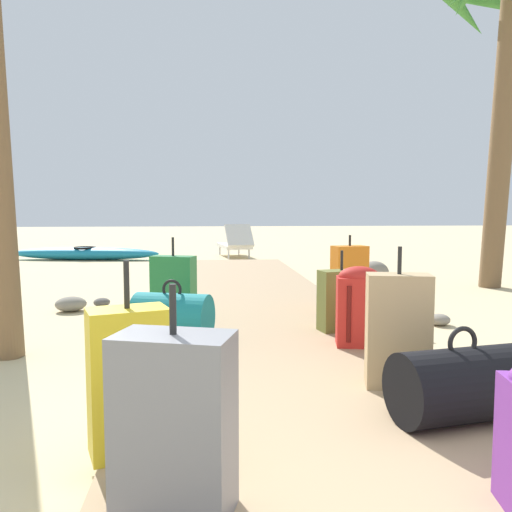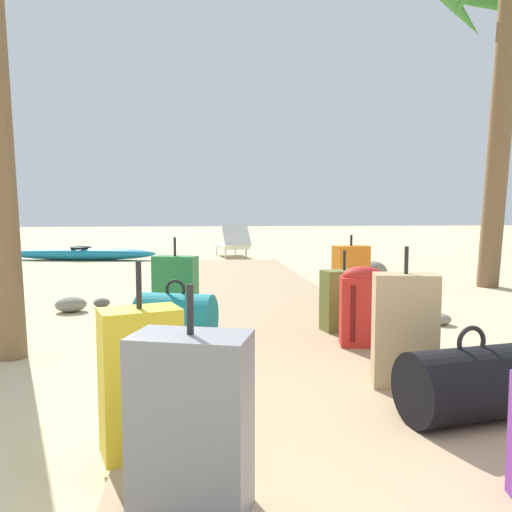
{
  "view_description": "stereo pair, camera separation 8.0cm",
  "coord_description": "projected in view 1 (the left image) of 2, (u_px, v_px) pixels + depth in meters",
  "views": [
    {
      "loc": [
        -0.54,
        -1.02,
        1.13
      ],
      "look_at": [
        0.08,
        5.43,
        0.55
      ],
      "focal_mm": 36.87,
      "sensor_mm": 36.0,
      "label": 1
    },
    {
      "loc": [
        -0.62,
        -1.01,
        1.13
      ],
      "look_at": [
        0.08,
        5.43,
        0.55
      ],
      "focal_mm": 36.87,
      "sensor_mm": 36.0,
      "label": 2
    }
  ],
  "objects": [
    {
      "name": "ground_plane",
      "position": [
        262.0,
        326.0,
        5.07
      ],
      "size": [
        60.0,
        60.0,
        0.0
      ],
      "primitive_type": "plane",
      "color": "#CCB789"
    },
    {
      "name": "boardwalk",
      "position": [
        253.0,
        304.0,
        6.05
      ],
      "size": [
        1.96,
        9.87,
        0.08
      ],
      "primitive_type": "cube",
      "color": "tan",
      "rests_on": "ground"
    },
    {
      "name": "suitcase_tan",
      "position": [
        398.0,
        330.0,
        3.09
      ],
      "size": [
        0.4,
        0.27,
        0.83
      ],
      "color": "tan",
      "rests_on": "boardwalk"
    },
    {
      "name": "duffel_bag_teal",
      "position": [
        172.0,
        317.0,
        4.18
      ],
      "size": [
        0.69,
        0.55,
        0.49
      ],
      "color": "#197A7F",
      "rests_on": "boardwalk"
    },
    {
      "name": "suitcase_grey",
      "position": [
        174.0,
        424.0,
        1.79
      ],
      "size": [
        0.45,
        0.34,
        0.8
      ],
      "color": "slate",
      "rests_on": "boardwalk"
    },
    {
      "name": "suitcase_olive",
      "position": [
        341.0,
        300.0,
        4.54
      ],
      "size": [
        0.41,
        0.27,
        0.69
      ],
      "color": "olive",
      "rests_on": "boardwalk"
    },
    {
      "name": "duffel_bag_black",
      "position": [
        461.0,
        385.0,
        2.58
      ],
      "size": [
        0.72,
        0.48,
        0.48
      ],
      "color": "black",
      "rests_on": "boardwalk"
    },
    {
      "name": "suitcase_orange",
      "position": [
        349.0,
        280.0,
        5.23
      ],
      "size": [
        0.37,
        0.25,
        0.79
      ],
      "color": "orange",
      "rests_on": "boardwalk"
    },
    {
      "name": "suitcase_green",
      "position": [
        174.0,
        288.0,
        4.95
      ],
      "size": [
        0.44,
        0.31,
        0.79
      ],
      "color": "#237538",
      "rests_on": "boardwalk"
    },
    {
      "name": "suitcase_yellow",
      "position": [
        129.0,
        381.0,
        2.24
      ],
      "size": [
        0.38,
        0.3,
        0.83
      ],
      "color": "gold",
      "rests_on": "boardwalk"
    },
    {
      "name": "backpack_red",
      "position": [
        359.0,
        304.0,
        4.02
      ],
      "size": [
        0.37,
        0.29,
        0.61
      ],
      "color": "red",
      "rests_on": "boardwalk"
    },
    {
      "name": "palm_tree_near_right",
      "position": [
        506.0,
        28.0,
        7.17
      ],
      "size": [
        2.24,
        2.4,
        4.66
      ],
      "color": "brown",
      "rests_on": "ground"
    },
    {
      "name": "lounge_chair",
      "position": [
        235.0,
        243.0,
        12.35
      ],
      "size": [
        0.82,
        1.61,
        0.79
      ],
      "color": "white",
      "rests_on": "ground"
    },
    {
      "name": "kayak",
      "position": [
        85.0,
        253.0,
        11.73
      ],
      "size": [
        3.39,
        1.05,
        0.3
      ],
      "color": "teal",
      "rests_on": "ground"
    },
    {
      "name": "rock_right_mid",
      "position": [
        374.0,
        272.0,
        7.96
      ],
      "size": [
        0.58,
        0.56,
        0.35
      ],
      "primitive_type": "ellipsoid",
      "rotation": [
        0.0,
        0.0,
        2.58
      ],
      "color": "gray",
      "rests_on": "ground"
    },
    {
      "name": "rock_left_mid",
      "position": [
        102.0,
        302.0,
        6.1
      ],
      "size": [
        0.26,
        0.26,
        0.1
      ],
      "primitive_type": "ellipsoid",
      "rotation": [
        0.0,
        0.0,
        2.54
      ],
      "color": "#5B5651",
      "rests_on": "ground"
    },
    {
      "name": "rock_left_far",
      "position": [
        71.0,
        304.0,
        5.8
      ],
      "size": [
        0.4,
        0.36,
        0.16
      ],
      "primitive_type": "ellipsoid",
      "rotation": [
        0.0,
        0.0,
        1.83
      ],
      "color": "gray",
      "rests_on": "ground"
    },
    {
      "name": "rock_right_near",
      "position": [
        440.0,
        320.0,
        5.11
      ],
      "size": [
        0.28,
        0.28,
        0.11
      ],
      "primitive_type": "ellipsoid",
      "rotation": [
        0.0,
        0.0,
        2.64
      ],
      "color": "gray",
      "rests_on": "ground"
    }
  ]
}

